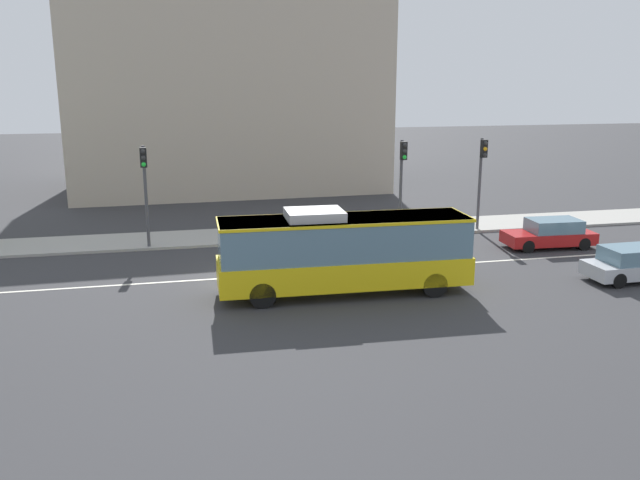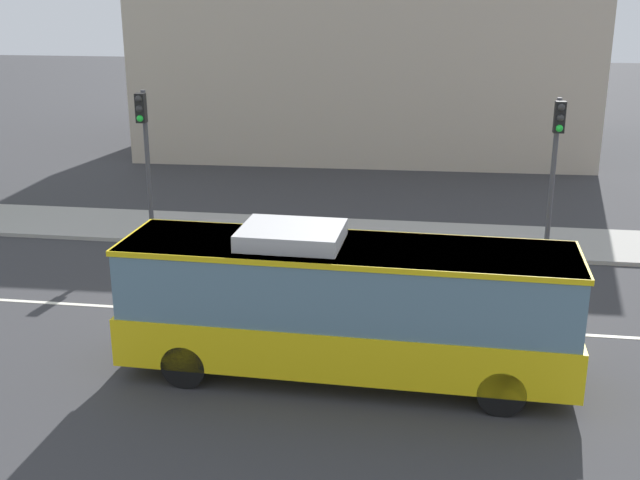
{
  "view_description": "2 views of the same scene",
  "coord_description": "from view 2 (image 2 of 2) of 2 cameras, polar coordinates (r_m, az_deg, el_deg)",
  "views": [
    {
      "loc": [
        -3.6,
        -27.88,
        8.54
      ],
      "look_at": [
        2.39,
        -1.0,
        1.74
      ],
      "focal_mm": 37.63,
      "sensor_mm": 36.0,
      "label": 1
    },
    {
      "loc": [
        4.75,
        -19.04,
        8.38
      ],
      "look_at": [
        1.97,
        -0.56,
        2.4
      ],
      "focal_mm": 44.17,
      "sensor_mm": 36.0,
      "label": 2
    }
  ],
  "objects": [
    {
      "name": "ground_plane",
      "position": [
        21.34,
        -5.05,
        -5.45
      ],
      "size": [
        160.0,
        160.0,
        0.0
      ],
      "primitive_type": "plane",
      "color": "#333335"
    },
    {
      "name": "traffic_light_mid_block",
      "position": [
        25.62,
        16.7,
        6.17
      ],
      "size": [
        0.33,
        0.62,
        5.2
      ],
      "rotation": [
        0.0,
        0.0,
        -1.55
      ],
      "color": "#47474C",
      "rests_on": "ground_plane"
    },
    {
      "name": "transit_bus",
      "position": [
        17.37,
        1.79,
        -4.48
      ],
      "size": [
        10.07,
        2.78,
        3.46
      ],
      "rotation": [
        0.0,
        0.0,
        -0.03
      ],
      "color": "yellow",
      "rests_on": "ground_plane"
    },
    {
      "name": "traffic_light_near_corner",
      "position": [
        27.06,
        -12.59,
        7.08
      ],
      "size": [
        0.32,
        0.62,
        5.2
      ],
      "rotation": [
        0.0,
        0.0,
        -1.57
      ],
      "color": "#47474C",
      "rests_on": "ground_plane"
    },
    {
      "name": "sidewalk_kerb",
      "position": [
        28.1,
        -1.58,
        0.55
      ],
      "size": [
        80.0,
        3.63,
        0.14
      ],
      "primitive_type": "cube",
      "color": "#9E9B93",
      "rests_on": "ground_plane"
    },
    {
      "name": "office_block_background",
      "position": [
        44.53,
        3.58,
        15.69
      ],
      "size": [
        23.15,
        14.62,
        13.6
      ],
      "rotation": [
        0.0,
        0.0,
        0.03
      ],
      "color": "#B7A893",
      "rests_on": "ground_plane"
    },
    {
      "name": "lane_centre_line",
      "position": [
        21.33,
        -5.05,
        -5.43
      ],
      "size": [
        76.0,
        0.16,
        0.01
      ],
      "primitive_type": "cube",
      "color": "silver",
      "rests_on": "ground_plane"
    }
  ]
}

